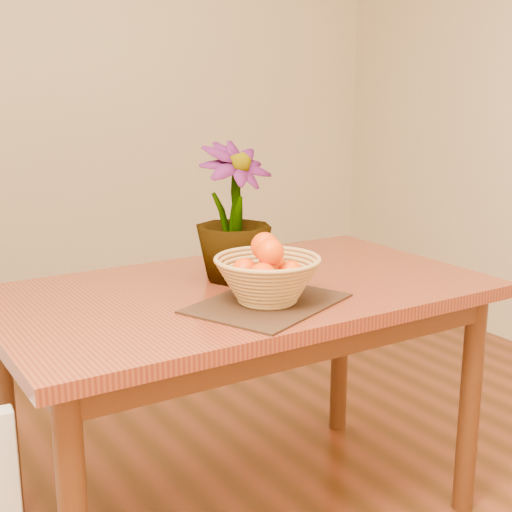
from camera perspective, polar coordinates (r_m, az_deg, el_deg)
wall_back at (r=3.77m, az=-16.89°, el=13.60°), size 4.00×0.02×2.70m
table at (r=2.07m, az=-1.05°, el=-4.77°), size 1.40×0.80×0.75m
placemat at (r=1.88m, az=0.91°, el=-3.80°), size 0.48×0.43×0.01m
wicker_basket at (r=1.86m, az=0.92°, el=-2.05°), size 0.28×0.28×0.12m
orange_pile at (r=1.85m, az=0.92°, el=-0.69°), size 0.16×0.16×0.13m
potted_plant at (r=2.07m, az=-1.82°, el=3.51°), size 0.26×0.26×0.40m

